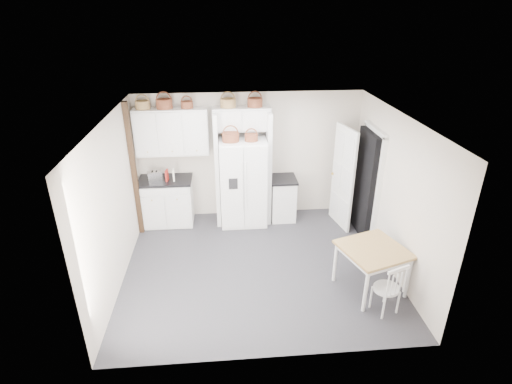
{
  "coord_description": "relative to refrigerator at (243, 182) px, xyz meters",
  "views": [
    {
      "loc": [
        -0.53,
        -5.71,
        4.1
      ],
      "look_at": [
        0.0,
        0.4,
        1.23
      ],
      "focal_mm": 28.0,
      "sensor_mm": 36.0,
      "label": 1
    }
  ],
  "objects": [
    {
      "name": "cookbook_cream",
      "position": [
        -1.37,
        0.0,
        0.2
      ],
      "size": [
        0.05,
        0.15,
        0.22
      ],
      "primitive_type": "cube",
      "rotation": [
        0.0,
        0.0,
        0.14
      ],
      "color": "white",
      "rests_on": "counter_left"
    },
    {
      "name": "floor",
      "position": [
        0.15,
        -1.62,
        -0.89
      ],
      "size": [
        4.5,
        4.5,
        0.0
      ],
      "primitive_type": "plane",
      "color": "#303037",
      "rests_on": "ground"
    },
    {
      "name": "basket_upper_b",
      "position": [
        -1.44,
        0.21,
        1.55
      ],
      "size": [
        0.3,
        0.3,
        0.18
      ],
      "primitive_type": "cylinder",
      "color": "#591C10",
      "rests_on": "upper_cabinet"
    },
    {
      "name": "base_cab_left",
      "position": [
        -1.55,
        0.08,
        -0.42
      ],
      "size": [
        1.01,
        0.64,
        0.93
      ],
      "primitive_type": "cube",
      "color": "white",
      "rests_on": "floor"
    },
    {
      "name": "basket_upper_c",
      "position": [
        -1.02,
        0.21,
        1.53
      ],
      "size": [
        0.23,
        0.23,
        0.13
      ],
      "primitive_type": "cylinder",
      "color": "#591C10",
      "rests_on": "upper_cabinet"
    },
    {
      "name": "dining_table",
      "position": [
        1.85,
        -2.38,
        -0.51
      ],
      "size": [
        1.14,
        1.14,
        0.75
      ],
      "primitive_type": "cube",
      "rotation": [
        0.0,
        0.0,
        0.32
      ],
      "color": "olive",
      "rests_on": "floor"
    },
    {
      "name": "basket_fridge_b",
      "position": [
        0.16,
        -0.1,
        0.95
      ],
      "size": [
        0.25,
        0.25,
        0.13
      ],
      "primitive_type": "cylinder",
      "color": "#591C10",
      "rests_on": "refrigerator"
    },
    {
      "name": "base_cab_right",
      "position": [
        0.82,
        0.08,
        -0.45
      ],
      "size": [
        0.49,
        0.59,
        0.87
      ],
      "primitive_type": "cube",
      "color": "white",
      "rests_on": "floor"
    },
    {
      "name": "wall_left",
      "position": [
        -2.1,
        -1.62,
        0.41
      ],
      "size": [
        0.0,
        4.0,
        4.0
      ],
      "primitive_type": "plane",
      "rotation": [
        1.57,
        0.0,
        1.57
      ],
      "color": "beige",
      "rests_on": "floor"
    },
    {
      "name": "ceiling",
      "position": [
        0.15,
        -1.62,
        1.71
      ],
      "size": [
        4.5,
        4.5,
        0.0
      ],
      "primitive_type": "plane",
      "color": "white",
      "rests_on": "wall_back"
    },
    {
      "name": "trim_post",
      "position": [
        -2.05,
        -0.27,
        0.41
      ],
      "size": [
        0.09,
        0.09,
        2.6
      ],
      "primitive_type": "cube",
      "color": "black",
      "rests_on": "floor"
    },
    {
      "name": "upper_cabinet",
      "position": [
        -1.35,
        0.21,
        1.01
      ],
      "size": [
        1.4,
        0.34,
        0.9
      ],
      "primitive_type": "cube",
      "color": "white",
      "rests_on": "wall_back"
    },
    {
      "name": "refrigerator",
      "position": [
        0.0,
        0.0,
        0.0
      ],
      "size": [
        0.92,
        0.74,
        1.77
      ],
      "primitive_type": "cube",
      "color": "white",
      "rests_on": "floor"
    },
    {
      "name": "windsor_chair",
      "position": [
        1.9,
        -2.89,
        -0.49
      ],
      "size": [
        0.49,
        0.47,
        0.8
      ],
      "primitive_type": "cube",
      "rotation": [
        0.0,
        0.0,
        0.37
      ],
      "color": "white",
      "rests_on": "floor"
    },
    {
      "name": "door_slab",
      "position": [
        1.95,
        -0.28,
        0.14
      ],
      "size": [
        0.21,
        0.79,
        2.05
      ],
      "primitive_type": "cube",
      "rotation": [
        0.0,
        0.0,
        -1.36
      ],
      "color": "white",
      "rests_on": "floor"
    },
    {
      "name": "wall_right",
      "position": [
        2.4,
        -1.62,
        0.41
      ],
      "size": [
        0.0,
        4.0,
        4.0
      ],
      "primitive_type": "plane",
      "rotation": [
        1.57,
        0.0,
        -1.57
      ],
      "color": "beige",
      "rests_on": "floor"
    },
    {
      "name": "wall_back",
      "position": [
        0.15,
        0.38,
        0.41
      ],
      "size": [
        4.5,
        0.0,
        4.5
      ],
      "primitive_type": "plane",
      "rotation": [
        1.57,
        0.0,
        0.0
      ],
      "color": "beige",
      "rests_on": "floor"
    },
    {
      "name": "cookbook_red",
      "position": [
        -1.49,
        0.0,
        0.2
      ],
      "size": [
        0.05,
        0.15,
        0.22
      ],
      "primitive_type": "cube",
      "rotation": [
        0.0,
        0.0,
        -0.12
      ],
      "color": "#A11E18",
      "rests_on": "counter_left"
    },
    {
      "name": "counter_right",
      "position": [
        0.82,
        0.08,
        0.0
      ],
      "size": [
        0.53,
        0.63,
        0.04
      ],
      "primitive_type": "cube",
      "color": "black",
      "rests_on": "base_cab_right"
    },
    {
      "name": "basket_bridge_a",
      "position": [
        -0.25,
        0.21,
        1.55
      ],
      "size": [
        0.29,
        0.29,
        0.17
      ],
      "primitive_type": "cylinder",
      "color": "olive",
      "rests_on": "bridge_cabinet"
    },
    {
      "name": "basket_bridge_b",
      "position": [
        0.26,
        0.21,
        1.55
      ],
      "size": [
        0.29,
        0.29,
        0.17
      ],
      "primitive_type": "cylinder",
      "color": "#591C10",
      "rests_on": "bridge_cabinet"
    },
    {
      "name": "fridge_panel_right",
      "position": [
        0.51,
        0.08,
        0.26
      ],
      "size": [
        0.08,
        0.6,
        2.3
      ],
      "primitive_type": "cube",
      "color": "white",
      "rests_on": "floor"
    },
    {
      "name": "basket_fridge_a",
      "position": [
        -0.23,
        -0.1,
        0.97
      ],
      "size": [
        0.32,
        0.32,
        0.17
      ],
      "primitive_type": "cylinder",
      "color": "#591C10",
      "rests_on": "refrigerator"
    },
    {
      "name": "basket_upper_a",
      "position": [
        -1.84,
        0.21,
        1.54
      ],
      "size": [
        0.27,
        0.27,
        0.15
      ],
      "primitive_type": "cylinder",
      "color": "olive",
      "rests_on": "upper_cabinet"
    },
    {
      "name": "doorway_void",
      "position": [
        2.31,
        -0.62,
        0.14
      ],
      "size": [
        0.18,
        0.85,
        2.05
      ],
      "primitive_type": "cube",
      "color": "black",
      "rests_on": "floor"
    },
    {
      "name": "bridge_cabinet",
      "position": [
        -0.0,
        0.21,
        1.24
      ],
      "size": [
        1.12,
        0.34,
        0.45
      ],
      "primitive_type": "cube",
      "color": "white",
      "rests_on": "wall_back"
    },
    {
      "name": "toaster",
      "position": [
        -1.73,
        0.03,
        0.18
      ],
      "size": [
        0.31,
        0.23,
        0.19
      ],
      "primitive_type": "cube",
      "rotation": [
        0.0,
        0.0,
        0.28
      ],
      "color": "silver",
      "rests_on": "counter_left"
    },
    {
      "name": "counter_left",
      "position": [
        -1.55,
        0.08,
        0.07
      ],
      "size": [
        1.05,
        0.68,
        0.04
      ],
      "primitive_type": "cube",
      "color": "black",
      "rests_on": "base_cab_left"
    },
    {
      "name": "fridge_panel_left",
      "position": [
        -0.51,
        0.08,
        0.26
      ],
      "size": [
        0.08,
        0.6,
        2.3
      ],
      "primitive_type": "cube",
      "color": "white",
      "rests_on": "floor"
    }
  ]
}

